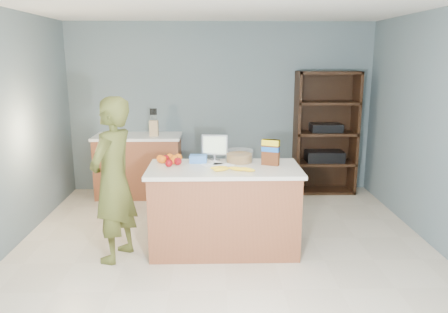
{
  "coord_description": "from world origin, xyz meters",
  "views": [
    {
      "loc": [
        -0.11,
        -4.02,
        2.0
      ],
      "look_at": [
        0.0,
        0.35,
        1.0
      ],
      "focal_mm": 35.0,
      "sensor_mm": 36.0,
      "label": 1
    }
  ],
  "objects_px": {
    "counter_peninsula": "(224,212)",
    "tv": "(215,146)",
    "person": "(113,180)",
    "cereal_box": "(271,150)",
    "shelving_unit": "(325,135)"
  },
  "relations": [
    {
      "from": "cereal_box",
      "to": "counter_peninsula",
      "type": "bearing_deg",
      "value": -171.16
    },
    {
      "from": "person",
      "to": "tv",
      "type": "distance_m",
      "value": 1.14
    },
    {
      "from": "shelving_unit",
      "to": "counter_peninsula",
      "type": "bearing_deg",
      "value": -127.11
    },
    {
      "from": "counter_peninsula",
      "to": "tv",
      "type": "bearing_deg",
      "value": 107.05
    },
    {
      "from": "tv",
      "to": "cereal_box",
      "type": "xyz_separation_m",
      "value": [
        0.58,
        -0.23,
        -0.0
      ]
    },
    {
      "from": "counter_peninsula",
      "to": "shelving_unit",
      "type": "xyz_separation_m",
      "value": [
        1.55,
        2.05,
        0.45
      ]
    },
    {
      "from": "shelving_unit",
      "to": "tv",
      "type": "relative_size",
      "value": 6.38
    },
    {
      "from": "shelving_unit",
      "to": "cereal_box",
      "type": "distance_m",
      "value": 2.25
    },
    {
      "from": "cereal_box",
      "to": "person",
      "type": "bearing_deg",
      "value": -170.79
    },
    {
      "from": "tv",
      "to": "cereal_box",
      "type": "bearing_deg",
      "value": -21.97
    },
    {
      "from": "person",
      "to": "tv",
      "type": "relative_size",
      "value": 5.81
    },
    {
      "from": "counter_peninsula",
      "to": "tv",
      "type": "distance_m",
      "value": 0.72
    },
    {
      "from": "shelving_unit",
      "to": "person",
      "type": "height_order",
      "value": "shelving_unit"
    },
    {
      "from": "counter_peninsula",
      "to": "tv",
      "type": "relative_size",
      "value": 5.53
    },
    {
      "from": "tv",
      "to": "counter_peninsula",
      "type": "bearing_deg",
      "value": -72.95
    }
  ]
}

